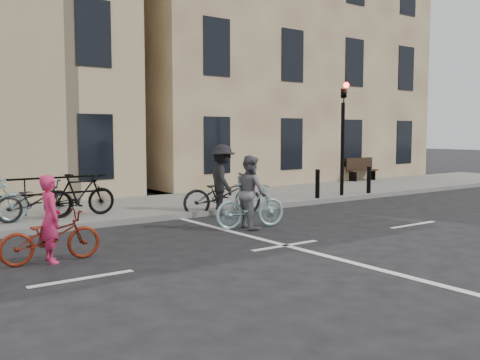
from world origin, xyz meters
TOP-DOWN VIEW (x-y plane):
  - ground at (0.00, 0.00)m, footprint 120.00×120.00m
  - building_east at (9.00, 13.00)m, footprint 14.00×10.00m
  - traffic_light at (6.20, 4.34)m, footprint 0.18×0.30m
  - bollard_east at (5.00, 4.25)m, footprint 0.14×0.14m
  - bollard_west at (7.40, 4.25)m, footprint 0.14×0.14m
  - bench at (11.00, 7.73)m, footprint 1.60×0.41m
  - cyclist_pink at (-4.05, 1.33)m, footprint 1.68×0.62m
  - cyclist_grey at (0.61, 1.92)m, footprint 1.79×0.91m
  - cyclist_dark at (1.18, 3.90)m, footprint 2.24×1.37m

SIDE VIEW (x-z plane):
  - ground at x=0.00m, z-range 0.00..0.00m
  - cyclist_pink at x=-4.05m, z-range -0.23..1.25m
  - bollard_east at x=5.00m, z-range 0.15..1.05m
  - bollard_west at x=7.40m, z-range 0.15..1.05m
  - bench at x=11.00m, z-range 0.19..1.16m
  - cyclist_grey at x=0.61m, z-range -0.16..1.52m
  - cyclist_dark at x=1.18m, z-range -0.20..1.68m
  - traffic_light at x=6.20m, z-range 0.50..4.40m
  - building_east at x=9.00m, z-range 0.15..12.15m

